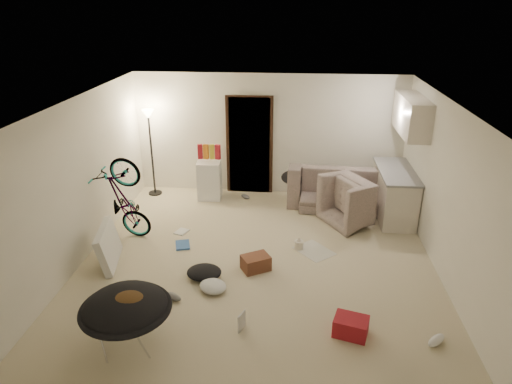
# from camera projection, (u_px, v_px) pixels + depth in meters

# --- Properties ---
(floor) EXTENTS (5.50, 6.00, 0.02)m
(floor) POSITION_uv_depth(u_px,v_px,m) (257.00, 266.00, 7.13)
(floor) COLOR beige
(floor) RESTS_ON ground
(ceiling) EXTENTS (5.50, 6.00, 0.02)m
(ceiling) POSITION_uv_depth(u_px,v_px,m) (257.00, 105.00, 6.14)
(ceiling) COLOR white
(ceiling) RESTS_ON wall_back
(wall_back) EXTENTS (5.50, 0.02, 2.50)m
(wall_back) POSITION_uv_depth(u_px,v_px,m) (269.00, 135.00, 9.39)
(wall_back) COLOR white
(wall_back) RESTS_ON floor
(wall_front) EXTENTS (5.50, 0.02, 2.50)m
(wall_front) POSITION_uv_depth(u_px,v_px,m) (227.00, 329.00, 3.87)
(wall_front) COLOR white
(wall_front) RESTS_ON floor
(wall_left) EXTENTS (0.02, 6.00, 2.50)m
(wall_left) POSITION_uv_depth(u_px,v_px,m) (74.00, 185.00, 6.85)
(wall_left) COLOR white
(wall_left) RESTS_ON floor
(wall_right) EXTENTS (0.02, 6.00, 2.50)m
(wall_right) POSITION_uv_depth(u_px,v_px,m) (452.00, 198.00, 6.42)
(wall_right) COLOR white
(wall_right) RESTS_ON floor
(doorway) EXTENTS (0.85, 0.10, 2.04)m
(doorway) POSITION_uv_depth(u_px,v_px,m) (250.00, 146.00, 9.48)
(doorway) COLOR black
(doorway) RESTS_ON floor
(door_trim) EXTENTS (0.97, 0.04, 2.10)m
(door_trim) POSITION_uv_depth(u_px,v_px,m) (250.00, 146.00, 9.45)
(door_trim) COLOR black
(door_trim) RESTS_ON floor
(floor_lamp) EXTENTS (0.28, 0.28, 1.81)m
(floor_lamp) POSITION_uv_depth(u_px,v_px,m) (150.00, 134.00, 9.23)
(floor_lamp) COLOR black
(floor_lamp) RESTS_ON floor
(kitchen_counter) EXTENTS (0.60, 1.50, 0.88)m
(kitchen_counter) POSITION_uv_depth(u_px,v_px,m) (394.00, 194.00, 8.59)
(kitchen_counter) COLOR beige
(kitchen_counter) RESTS_ON floor
(counter_top) EXTENTS (0.64, 1.54, 0.04)m
(counter_top) POSITION_uv_depth(u_px,v_px,m) (397.00, 171.00, 8.41)
(counter_top) COLOR gray
(counter_top) RESTS_ON kitchen_counter
(kitchen_uppers) EXTENTS (0.38, 1.40, 0.65)m
(kitchen_uppers) POSITION_uv_depth(u_px,v_px,m) (412.00, 115.00, 7.99)
(kitchen_uppers) COLOR beige
(kitchen_uppers) RESTS_ON wall_right
(sofa) EXTENTS (2.19, 0.97, 0.63)m
(sofa) POSITION_uv_depth(u_px,v_px,m) (342.00, 190.00, 9.13)
(sofa) COLOR #3C433B
(sofa) RESTS_ON floor
(armchair) EXTENTS (1.25, 1.29, 0.64)m
(armchair) POSITION_uv_depth(u_px,v_px,m) (360.00, 204.00, 8.45)
(armchair) COLOR #3C433B
(armchair) RESTS_ON floor
(bicycle) EXTENTS (1.63, 0.89, 0.90)m
(bicycle) POSITION_uv_depth(u_px,v_px,m) (126.00, 217.00, 7.77)
(bicycle) COLOR black
(bicycle) RESTS_ON floor
(book_asset) EXTENTS (0.30, 0.27, 0.02)m
(book_asset) POSITION_uv_depth(u_px,v_px,m) (238.00, 333.00, 5.66)
(book_asset) COLOR maroon
(book_asset) RESTS_ON floor
(mini_fridge) EXTENTS (0.49, 0.49, 0.80)m
(mini_fridge) POSITION_uv_depth(u_px,v_px,m) (210.00, 180.00, 9.40)
(mini_fridge) COLOR white
(mini_fridge) RESTS_ON floor
(snack_box_0) EXTENTS (0.11, 0.09, 0.30)m
(snack_box_0) POSITION_uv_depth(u_px,v_px,m) (200.00, 152.00, 9.18)
(snack_box_0) COLOR maroon
(snack_box_0) RESTS_ON mini_fridge
(snack_box_1) EXTENTS (0.12, 0.10, 0.30)m
(snack_box_1) POSITION_uv_depth(u_px,v_px,m) (206.00, 152.00, 9.17)
(snack_box_1) COLOR #CB6C19
(snack_box_1) RESTS_ON mini_fridge
(snack_box_2) EXTENTS (0.11, 0.09, 0.30)m
(snack_box_2) POSITION_uv_depth(u_px,v_px,m) (212.00, 152.00, 9.16)
(snack_box_2) COLOR gold
(snack_box_2) RESTS_ON mini_fridge
(snack_box_3) EXTENTS (0.11, 0.09, 0.30)m
(snack_box_3) POSITION_uv_depth(u_px,v_px,m) (218.00, 152.00, 9.15)
(snack_box_3) COLOR maroon
(snack_box_3) RESTS_ON mini_fridge
(saucer_chair) EXTENTS (1.06, 1.06, 0.75)m
(saucer_chair) POSITION_uv_depth(u_px,v_px,m) (127.00, 316.00, 5.29)
(saucer_chair) COLOR silver
(saucer_chair) RESTS_ON floor
(hoodie) EXTENTS (0.54, 0.48, 0.22)m
(hoodie) POSITION_uv_depth(u_px,v_px,m) (128.00, 302.00, 5.17)
(hoodie) COLOR #4C331A
(hoodie) RESTS_ON saucer_chair
(sofa_drape) EXTENTS (0.58, 0.48, 0.28)m
(sofa_drape) POSITION_uv_depth(u_px,v_px,m) (295.00, 178.00, 9.11)
(sofa_drape) COLOR black
(sofa_drape) RESTS_ON sofa
(tv_box) EXTENTS (0.41, 0.95, 0.62)m
(tv_box) POSITION_uv_depth(u_px,v_px,m) (108.00, 246.00, 7.07)
(tv_box) COLOR silver
(tv_box) RESTS_ON floor
(drink_case_a) EXTENTS (0.50, 0.45, 0.23)m
(drink_case_a) POSITION_uv_depth(u_px,v_px,m) (256.00, 263.00, 6.97)
(drink_case_a) COLOR brown
(drink_case_a) RESTS_ON floor
(drink_case_b) EXTENTS (0.48, 0.40, 0.24)m
(drink_case_b) POSITION_uv_depth(u_px,v_px,m) (351.00, 326.00, 5.61)
(drink_case_b) COLOR maroon
(drink_case_b) RESTS_ON floor
(juicer) EXTENTS (0.15, 0.15, 0.21)m
(juicer) POSITION_uv_depth(u_px,v_px,m) (299.00, 244.00, 7.55)
(juicer) COLOR beige
(juicer) RESTS_ON floor
(newspaper) EXTENTS (0.75, 0.76, 0.01)m
(newspaper) POSITION_uv_depth(u_px,v_px,m) (314.00, 251.00, 7.52)
(newspaper) COLOR silver
(newspaper) RESTS_ON floor
(book_blue) EXTENTS (0.31, 0.36, 0.03)m
(book_blue) POSITION_uv_depth(u_px,v_px,m) (183.00, 245.00, 7.67)
(book_blue) COLOR #2E5BA8
(book_blue) RESTS_ON floor
(book_white) EXTENTS (0.26, 0.29, 0.02)m
(book_white) POSITION_uv_depth(u_px,v_px,m) (182.00, 232.00, 8.12)
(book_white) COLOR silver
(book_white) RESTS_ON floor
(shoe_1) EXTENTS (0.24, 0.24, 0.09)m
(shoe_1) POSITION_uv_depth(u_px,v_px,m) (245.00, 197.00, 9.48)
(shoe_1) COLOR slate
(shoe_1) RESTS_ON floor
(shoe_3) EXTENTS (0.28, 0.22, 0.10)m
(shoe_3) POSITION_uv_depth(u_px,v_px,m) (174.00, 297.00, 6.29)
(shoe_3) COLOR slate
(shoe_3) RESTS_ON floor
(shoe_4) EXTENTS (0.30, 0.29, 0.11)m
(shoe_4) POSITION_uv_depth(u_px,v_px,m) (436.00, 340.00, 5.47)
(shoe_4) COLOR white
(shoe_4) RESTS_ON floor
(clothes_lump_a) EXTENTS (0.52, 0.45, 0.17)m
(clothes_lump_a) POSITION_uv_depth(u_px,v_px,m) (204.00, 272.00, 6.78)
(clothes_lump_a) COLOR black
(clothes_lump_a) RESTS_ON floor
(clothes_lump_b) EXTENTS (0.60, 0.58, 0.14)m
(clothes_lump_b) POSITION_uv_depth(u_px,v_px,m) (308.00, 198.00, 9.37)
(clothes_lump_b) COLOR black
(clothes_lump_b) RESTS_ON floor
(clothes_lump_c) EXTENTS (0.55, 0.54, 0.13)m
(clothes_lump_c) POSITION_uv_depth(u_px,v_px,m) (213.00, 286.00, 6.49)
(clothes_lump_c) COLOR silver
(clothes_lump_c) RESTS_ON floor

